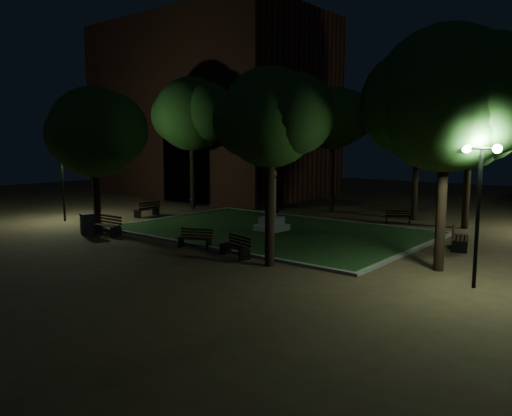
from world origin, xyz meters
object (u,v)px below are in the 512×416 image
at_px(bench_right_side, 458,238).
at_px(trash_bin, 88,224).
at_px(bicycle, 193,205).
at_px(monument, 272,214).
at_px(bench_near_left, 195,239).
at_px(bench_west_near, 108,226).
at_px(bench_near_right, 236,247).
at_px(bench_far_side, 398,217).
at_px(bench_left_side, 147,210).

xyz_separation_m(bench_right_side, trash_bin, (-15.62, -8.29, 0.07)).
bearing_deg(bicycle, bench_right_side, -53.56).
distance_m(monument, bench_right_side, 9.11).
xyz_separation_m(bench_near_left, bench_west_near, (-5.67, -0.64, 0.06)).
bearing_deg(trash_bin, monument, 44.38).
bearing_deg(bicycle, bench_near_left, -92.39).
xyz_separation_m(trash_bin, bicycle, (-2.49, 9.68, -0.14)).
bearing_deg(trash_bin, bench_near_right, 6.43).
relative_size(bench_right_side, trash_bin, 1.80).
height_order(bench_far_side, trash_bin, trash_bin).
bearing_deg(bench_near_left, bench_west_near, 163.13).
relative_size(bench_far_side, bicycle, 0.99).
xyz_separation_m(bench_left_side, bench_far_side, (13.34, 7.36, -0.08)).
xyz_separation_m(bench_west_near, bench_left_side, (-3.40, 5.24, -0.01)).
xyz_separation_m(monument, bench_west_near, (-5.89, -5.92, -0.50)).
xyz_separation_m(bench_right_side, bicycle, (-18.11, 1.39, -0.07)).
relative_size(monument, bench_far_side, 2.10).
distance_m(bench_left_side, trash_bin, 6.42).
xyz_separation_m(bench_west_near, bicycle, (-3.29, 9.05, -0.05)).
relative_size(monument, bicycle, 2.07).
relative_size(monument, trash_bin, 2.97).
height_order(bench_far_side, bicycle, bicycle).
relative_size(bench_near_right, bench_right_side, 0.85).
bearing_deg(bench_right_side, bench_near_left, 112.06).
height_order(monument, bench_right_side, monument).
relative_size(bench_near_left, bicycle, 1.03).
xyz_separation_m(monument, bench_far_side, (4.04, 6.68, -0.58)).
xyz_separation_m(bench_near_right, trash_bin, (-9.09, -1.02, 0.14)).
bearing_deg(monument, bench_right_side, 11.03).
relative_size(trash_bin, bicycle, 0.70).
bearing_deg(bench_west_near, bench_near_left, 5.32).
relative_size(bench_west_near, bicycle, 1.15).
bearing_deg(bench_right_side, monument, 85.62).
distance_m(bench_near_right, bench_far_side, 12.31).
distance_m(bench_near_right, bench_left_side, 12.65).
bearing_deg(bench_left_side, monument, 90.75).
xyz_separation_m(bench_near_right, bench_west_near, (-8.29, -0.40, 0.05)).
bearing_deg(bench_west_near, bench_left_side, 121.81).
bearing_deg(bench_left_side, bench_west_near, 29.52).
bearing_deg(bicycle, monument, -68.01).
relative_size(monument, bench_right_side, 1.65).
relative_size(bench_near_right, bicycle, 1.07).
height_order(monument, bicycle, monument).
bearing_deg(bench_near_left, bench_near_right, -28.67).
xyz_separation_m(bench_near_left, bench_left_side, (-9.07, 4.60, 0.06)).
relative_size(bench_near_right, trash_bin, 1.54).
height_order(bench_near_right, bench_far_side, bench_near_right).
bearing_deg(bench_left_side, bench_right_side, 94.13).
relative_size(bench_west_near, bench_left_side, 1.00).
height_order(bench_near_right, bench_left_side, bench_left_side).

